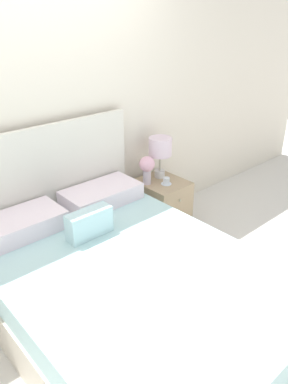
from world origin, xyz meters
name	(u,v)px	position (x,y,z in m)	size (l,w,h in m)	color
ground_plane	(55,259)	(0.00, 0.00, 0.00)	(12.00, 12.00, 0.00)	silver
wall_back	(33,117)	(0.00, 0.07, 1.30)	(8.00, 0.06, 2.60)	silver
bed	(124,288)	(0.00, -1.01, 0.30)	(1.59, 2.19, 1.25)	beige
nightstand	(162,205)	(1.10, -0.26, 0.26)	(0.42, 0.49, 0.53)	tan
table_lamp	(160,149)	(1.16, -0.16, 0.83)	(0.23, 0.23, 0.41)	white
flower_vase	(147,167)	(0.96, -0.19, 0.70)	(0.15, 0.15, 0.28)	silver
teacup	(166,181)	(1.09, -0.32, 0.56)	(0.10, 0.10, 0.07)	white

